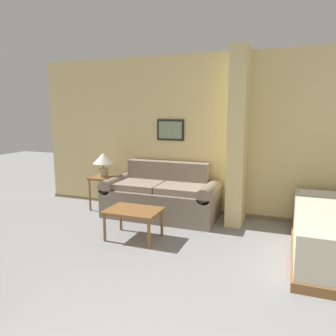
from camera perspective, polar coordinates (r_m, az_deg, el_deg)
wall_back at (r=5.33m, az=13.35°, el=5.30°), size 7.44×0.16×2.60m
wall_partition_pillar at (r=4.98m, az=12.17°, el=5.11°), size 0.24×0.59×2.60m
couch at (r=5.33m, az=-1.11°, el=-5.02°), size 1.83×0.84×0.86m
coffee_table at (r=4.42m, az=-6.02°, el=-7.80°), size 0.72×0.52×0.40m
side_table at (r=5.80m, az=-11.07°, el=-2.51°), size 0.42×0.42×0.58m
table_lamp at (r=5.73m, az=-11.20°, el=1.34°), size 0.36×0.36×0.41m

